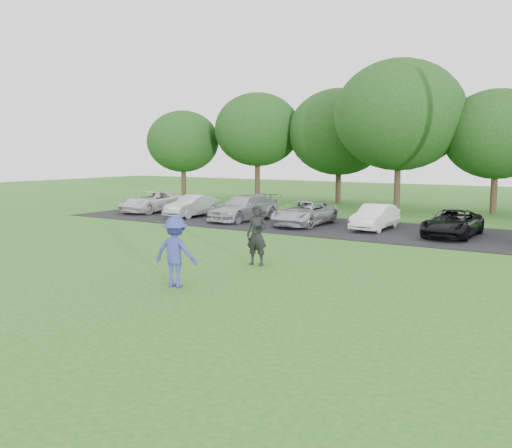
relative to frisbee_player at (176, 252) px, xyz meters
The scene contains 6 objects.
ground 1.06m from the frisbee_player, 42.94° to the right, with size 100.00×100.00×0.00m, color #25651D.
parking_lot 12.66m from the frisbee_player, 88.14° to the left, with size 32.00×6.50×0.03m, color black.
frisbee_player is the anchor object (origin of this frame).
camera_bystander 3.44m from the frisbee_player, 86.01° to the left, with size 0.72×0.52×1.83m.
parked_cars 12.54m from the frisbee_player, 90.11° to the left, with size 28.79×4.86×1.24m.
tree_row 22.82m from the frisbee_player, 85.09° to the left, with size 42.39×9.85×8.64m.
Camera 1 is at (9.02, -10.44, 3.41)m, focal length 40.00 mm.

